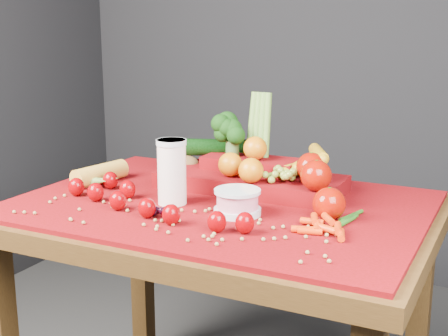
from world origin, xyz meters
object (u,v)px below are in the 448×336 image
at_px(milk_glass, 172,170).
at_px(yogurt_bowl, 237,201).
at_px(produce_mound, 260,170).
at_px(table, 221,240).

relative_size(milk_glass, yogurt_bowl, 1.45).
distance_m(yogurt_bowl, produce_mound, 0.24).
bearing_deg(produce_mound, yogurt_bowl, -80.33).
height_order(table, produce_mound, produce_mound).
relative_size(milk_glass, produce_mound, 0.28).
distance_m(table, milk_glass, 0.24).
height_order(milk_glass, produce_mound, produce_mound).
xyz_separation_m(table, yogurt_bowl, (0.09, -0.08, 0.14)).
height_order(table, yogurt_bowl, yogurt_bowl).
bearing_deg(table, yogurt_bowl, -42.62).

